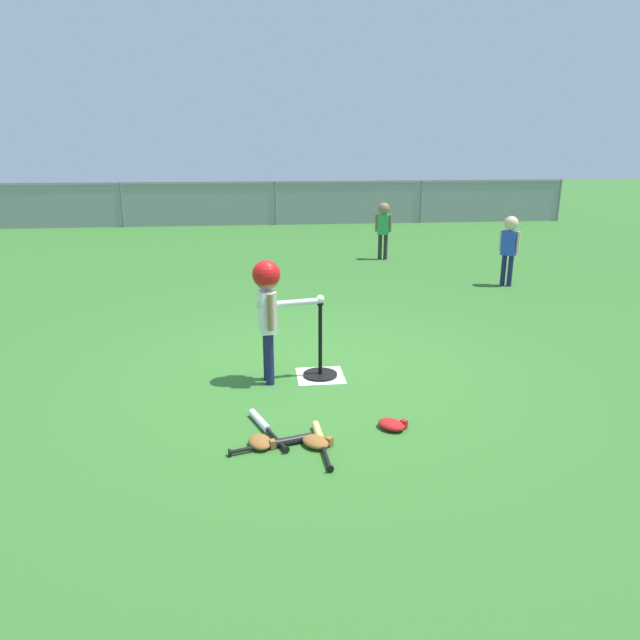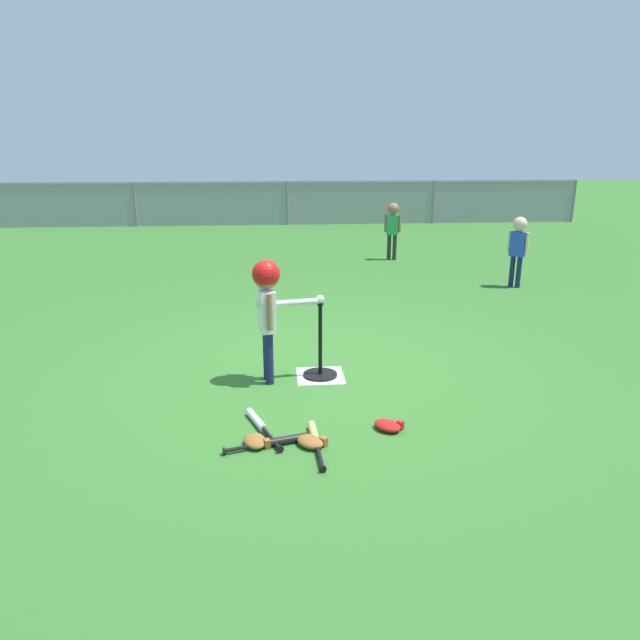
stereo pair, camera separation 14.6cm
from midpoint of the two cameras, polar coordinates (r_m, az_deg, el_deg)
name	(u,v)px [view 2 (the right image)]	position (r m, az deg, el deg)	size (l,w,h in m)	color
ground_plane	(319,368)	(5.66, 0.61, -4.77)	(60.00, 60.00, 0.00)	#336B28
home_plate	(320,376)	(5.48, 0.77, -5.47)	(0.44, 0.44, 0.01)	white
batting_tee	(320,364)	(5.44, 0.77, -4.39)	(0.32, 0.32, 0.71)	black
baseball_on_tee	(320,299)	(5.24, 0.80, 2.08)	(0.07, 0.07, 0.07)	white
batter_child	(268,296)	(5.12, -4.35, 2.32)	(0.63, 0.32, 1.13)	#191E4C
fielder_near_left	(393,223)	(11.01, 7.52, 9.37)	(0.30, 0.21, 1.06)	#262626
fielder_deep_left	(518,242)	(9.26, 19.30, 7.21)	(0.24, 0.24, 1.06)	#191E4C
spare_bat_silver	(259,424)	(4.55, -5.05, -10.09)	(0.29, 0.66, 0.06)	silver
spare_bat_wood	(315,438)	(4.32, 0.50, -11.55)	(0.09, 0.66, 0.06)	#DBB266
spare_bat_black	(279,441)	(4.29, -3.09, -11.81)	(0.62, 0.22, 0.06)	black
glove_by_plate	(256,441)	(4.30, -5.35, -11.75)	(0.22, 0.26, 0.07)	brown
glove_near_bats	(388,426)	(4.53, 7.64, -10.23)	(0.27, 0.27, 0.07)	#B21919
glove_tossed_aside	(311,442)	(4.27, 0.10, -11.85)	(0.26, 0.27, 0.07)	brown
outfield_fence	(287,202)	(15.92, -2.96, 11.52)	(16.06, 0.06, 1.15)	slate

